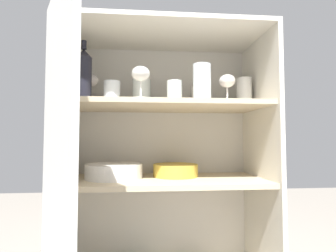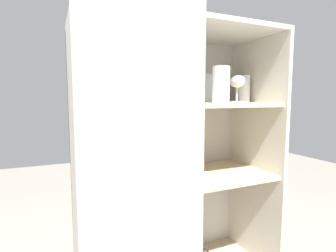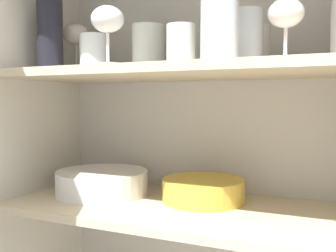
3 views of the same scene
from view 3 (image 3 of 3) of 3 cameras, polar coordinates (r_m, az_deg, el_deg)
name	(u,v)px [view 3 (image 3 of 3)]	position (r m, az deg, el deg)	size (l,w,h in m)	color
cupboard_back_panel	(203,217)	(1.16, 5.08, -13.03)	(0.87, 0.02, 1.41)	silver
cupboard_side_left	(40,217)	(1.21, -18.05, -12.47)	(0.02, 0.40, 1.41)	silver
shelf_board_middle	(177,209)	(0.96, 1.35, -11.91)	(0.83, 0.36, 0.02)	beige
shelf_board_upper	(177,73)	(0.93, 1.38, 7.70)	(0.83, 0.36, 0.02)	beige
tumbler_glass_0	(148,49)	(1.04, -2.93, 11.16)	(0.08, 0.08, 0.12)	white
tumbler_glass_1	(247,38)	(0.91, 11.41, 12.35)	(0.07, 0.07, 0.13)	white
tumbler_glass_3	(181,46)	(0.88, 1.91, 11.58)	(0.06, 0.06, 0.09)	white
tumbler_glass_4	(256,48)	(0.99, 12.63, 10.99)	(0.07, 0.07, 0.10)	silver
tumbler_glass_5	(219,24)	(0.79, 7.45, 14.47)	(0.07, 0.07, 0.15)	white
tumbler_glass_6	(94,53)	(1.05, -10.74, 10.33)	(0.07, 0.07, 0.10)	white
wine_glass_0	(76,38)	(1.18, -13.21, 12.37)	(0.07, 0.07, 0.14)	silver
wine_glass_1	(108,22)	(0.88, -8.77, 14.66)	(0.07, 0.07, 0.13)	white
wine_glass_2	(286,17)	(0.81, 16.74, 14.86)	(0.07, 0.07, 0.12)	silver
wine_bottle	(50,29)	(1.10, -16.78, 13.36)	(0.07, 0.07, 0.26)	black
plate_stack_white	(102,182)	(1.08, -9.52, -8.06)	(0.24, 0.24, 0.06)	white
mixing_bowl_large	(203,189)	(0.99, 5.14, -9.09)	(0.20, 0.20, 0.06)	gold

